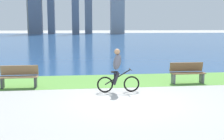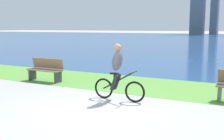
% 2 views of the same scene
% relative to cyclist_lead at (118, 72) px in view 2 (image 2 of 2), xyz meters
% --- Properties ---
extents(ground_plane, '(300.00, 300.00, 0.00)m').
position_rel_cyclist_lead_xyz_m(ground_plane, '(0.07, -1.35, -0.83)').
color(ground_plane, '#9E9E99').
extents(grass_strip_bayside, '(120.00, 3.18, 0.01)m').
position_rel_cyclist_lead_xyz_m(grass_strip_bayside, '(0.07, 2.36, -0.83)').
color(grass_strip_bayside, '#59933D').
rests_on(grass_strip_bayside, ground).
extents(cyclist_lead, '(1.62, 0.52, 1.65)m').
position_rel_cyclist_lead_xyz_m(cyclist_lead, '(0.00, 0.00, 0.00)').
color(cyclist_lead, black).
rests_on(cyclist_lead, ground).
extents(bench_near_path, '(1.50, 0.47, 0.90)m').
position_rel_cyclist_lead_xyz_m(bench_near_path, '(-3.84, 1.32, -0.38)').
color(bench_near_path, olive).
rests_on(bench_near_path, ground).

